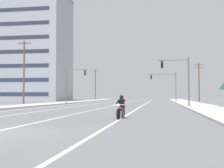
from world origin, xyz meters
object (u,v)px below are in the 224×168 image
(traffic_signal_mid_right, at_px, (167,82))
(utility_pole_left_far, at_px, (95,84))
(utility_pole_left_near, at_px, (24,71))
(apartment_building_far_left_block, at_px, (26,48))
(motorcycle_with_rider, at_px, (121,109))
(traffic_signal_near_left, at_px, (73,80))
(utility_pole_right_far, at_px, (199,81))
(traffic_signal_near_right, at_px, (180,74))

(traffic_signal_mid_right, height_order, utility_pole_left_far, utility_pole_left_far)
(utility_pole_left_near, xyz_separation_m, apartment_building_far_left_block, (-14.12, 30.06, 8.76))
(motorcycle_with_rider, distance_m, apartment_building_far_left_block, 66.47)
(traffic_signal_near_left, height_order, utility_pole_left_near, utility_pole_left_near)
(utility_pole_right_far, bearing_deg, utility_pole_left_near, -140.82)
(utility_pole_right_far, bearing_deg, motorcycle_with_rider, -102.46)
(utility_pole_right_far, bearing_deg, traffic_signal_near_right, -101.36)
(traffic_signal_mid_right, xyz_separation_m, utility_pole_left_near, (-22.95, -18.43, 1.15))
(traffic_signal_near_right, bearing_deg, utility_pole_left_far, 112.26)
(traffic_signal_near_left, bearing_deg, traffic_signal_near_right, -33.45)
(apartment_building_far_left_block, bearing_deg, utility_pole_right_far, -7.04)
(traffic_signal_near_right, bearing_deg, utility_pole_left_near, 164.19)
(traffic_signal_near_left, relative_size, utility_pole_left_far, 0.63)
(motorcycle_with_rider, bearing_deg, utility_pole_right_far, 77.54)
(traffic_signal_mid_right, relative_size, utility_pole_right_far, 0.71)
(traffic_signal_near_left, distance_m, utility_pole_right_far, 30.86)
(utility_pole_left_near, distance_m, utility_pole_right_far, 38.94)
(motorcycle_with_rider, distance_m, utility_pole_left_far, 77.84)
(traffic_signal_near_right, distance_m, apartment_building_far_left_block, 53.86)
(utility_pole_right_far, distance_m, utility_pole_left_far, 38.56)
(traffic_signal_mid_right, height_order, apartment_building_far_left_block, apartment_building_far_left_block)
(traffic_signal_near_left, xyz_separation_m, apartment_building_far_left_block, (-20.79, 25.45, 10.04))
(motorcycle_with_rider, bearing_deg, traffic_signal_near_left, 111.98)
(utility_pole_left_far, bearing_deg, utility_pole_right_far, -40.40)
(traffic_signal_near_right, relative_size, utility_pole_left_far, 0.63)
(traffic_signal_near_right, relative_size, traffic_signal_near_left, 1.00)
(traffic_signal_near_left, distance_m, traffic_signal_mid_right, 21.36)
(utility_pole_left_far, bearing_deg, traffic_signal_near_left, -82.58)
(utility_pole_right_far, distance_m, apartment_building_far_left_block, 45.61)
(motorcycle_with_rider, bearing_deg, utility_pole_left_far, 103.54)
(utility_pole_right_far, relative_size, utility_pole_left_far, 0.88)
(traffic_signal_near_left, xyz_separation_m, traffic_signal_mid_right, (16.28, 13.82, 0.13))
(traffic_signal_near_right, height_order, utility_pole_right_far, utility_pole_right_far)
(traffic_signal_near_right, height_order, utility_pole_left_far, utility_pole_left_far)
(traffic_signal_mid_right, relative_size, apartment_building_far_left_block, 0.22)
(utility_pole_left_far, distance_m, apartment_building_far_left_block, 26.17)
(traffic_signal_mid_right, xyz_separation_m, utility_pole_right_far, (7.23, 6.16, 0.54))
(utility_pole_left_far, bearing_deg, motorcycle_with_rider, -76.46)
(traffic_signal_near_left, bearing_deg, utility_pole_left_near, -145.34)
(traffic_signal_near_left, bearing_deg, motorcycle_with_rider, -68.02)
(utility_pole_right_far, xyz_separation_m, utility_pole_left_far, (-29.36, 24.99, 0.38))
(motorcycle_with_rider, relative_size, apartment_building_far_left_block, 0.08)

